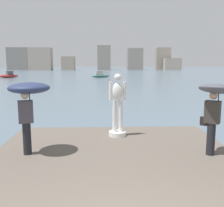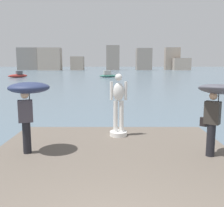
# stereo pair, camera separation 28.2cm
# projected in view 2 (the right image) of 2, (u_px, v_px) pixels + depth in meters

# --- Properties ---
(ground_plane) EXTENTS (400.00, 400.00, 0.00)m
(ground_plane) POSITION_uv_depth(u_px,v_px,m) (111.00, 81.00, 42.39)
(ground_plane) COLOR slate
(pier) EXTENTS (6.75, 10.33, 0.40)m
(pier) POSITION_uv_depth(u_px,v_px,m) (113.00, 202.00, 4.98)
(pier) COLOR #60564C
(pier) RESTS_ON ground
(statue_white_figure) EXTENTS (0.59, 0.59, 2.12)m
(statue_white_figure) POSITION_uv_depth(u_px,v_px,m) (118.00, 109.00, 8.71)
(statue_white_figure) COLOR white
(statue_white_figure) RESTS_ON pier
(onlooker_left) EXTENTS (1.39, 1.39, 1.97)m
(onlooker_left) POSITION_uv_depth(u_px,v_px,m) (27.00, 95.00, 6.94)
(onlooker_left) COLOR black
(onlooker_left) RESTS_ON pier
(onlooker_right) EXTENTS (1.46, 1.47, 2.00)m
(onlooker_right) POSITION_uv_depth(u_px,v_px,m) (216.00, 99.00, 6.65)
(onlooker_right) COLOR black
(onlooker_right) RESTS_ON pier
(boat_near) EXTENTS (3.79, 3.55, 1.36)m
(boat_near) POSITION_uv_depth(u_px,v_px,m) (17.00, 75.00, 52.89)
(boat_near) COLOR #9E2D28
(boat_near) RESTS_ON ground
(boat_mid) EXTENTS (4.15, 2.23, 1.41)m
(boat_mid) POSITION_uv_depth(u_px,v_px,m) (107.00, 75.00, 54.15)
(boat_mid) COLOR #336B5B
(boat_mid) RESTS_ON ground
(distant_skyline) EXTENTS (76.76, 12.55, 10.89)m
(distant_skyline) POSITION_uv_depth(u_px,v_px,m) (99.00, 59.00, 114.83)
(distant_skyline) COLOR gray
(distant_skyline) RESTS_ON ground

